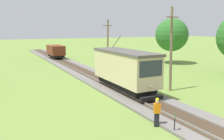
{
  "coord_description": "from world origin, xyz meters",
  "views": [
    {
      "loc": [
        -10.59,
        -5.82,
        5.78
      ],
      "look_at": [
        0.67,
        16.37,
        1.38
      ],
      "focal_mm": 37.79,
      "sensor_mm": 36.0,
      "label": 1
    }
  ],
  "objects_px": {
    "utility_pole_near_tram": "(171,49)",
    "tree_left_far": "(172,35)",
    "red_tram": "(125,68)",
    "track_worker": "(157,111)",
    "trackside_signal_marker": "(175,122)",
    "utility_pole_mid": "(108,44)",
    "second_worker": "(155,83)",
    "freight_car": "(56,51)"
  },
  "relations": [
    {
      "from": "red_tram",
      "to": "utility_pole_near_tram",
      "type": "distance_m",
      "value": 4.66
    },
    {
      "from": "utility_pole_near_tram",
      "to": "tree_left_far",
      "type": "relative_size",
      "value": 1.04
    },
    {
      "from": "utility_pole_near_tram",
      "to": "second_worker",
      "type": "height_order",
      "value": "utility_pole_near_tram"
    },
    {
      "from": "utility_pole_near_tram",
      "to": "trackside_signal_marker",
      "type": "height_order",
      "value": "utility_pole_near_tram"
    },
    {
      "from": "track_worker",
      "to": "utility_pole_near_tram",
      "type": "bearing_deg",
      "value": -20.26
    },
    {
      "from": "track_worker",
      "to": "second_worker",
      "type": "distance_m",
      "value": 7.39
    },
    {
      "from": "freight_car",
      "to": "utility_pole_near_tram",
      "type": "bearing_deg",
      "value": -81.61
    },
    {
      "from": "red_tram",
      "to": "track_worker",
      "type": "xyz_separation_m",
      "value": [
        -2.23,
        -7.71,
        -1.21
      ]
    },
    {
      "from": "trackside_signal_marker",
      "to": "tree_left_far",
      "type": "bearing_deg",
      "value": 49.75
    },
    {
      "from": "utility_pole_near_tram",
      "to": "second_worker",
      "type": "distance_m",
      "value": 3.56
    },
    {
      "from": "utility_pole_near_tram",
      "to": "tree_left_far",
      "type": "xyz_separation_m",
      "value": [
        11.89,
        13.68,
        0.78
      ]
    },
    {
      "from": "track_worker",
      "to": "utility_pole_mid",
      "type": "bearing_deg",
      "value": 7.23
    },
    {
      "from": "utility_pole_mid",
      "to": "track_worker",
      "type": "height_order",
      "value": "utility_pole_mid"
    },
    {
      "from": "trackside_signal_marker",
      "to": "track_worker",
      "type": "bearing_deg",
      "value": 106.2
    },
    {
      "from": "red_tram",
      "to": "utility_pole_near_tram",
      "type": "height_order",
      "value": "utility_pole_near_tram"
    },
    {
      "from": "second_worker",
      "to": "trackside_signal_marker",
      "type": "bearing_deg",
      "value": -41.09
    },
    {
      "from": "freight_car",
      "to": "utility_pole_near_tram",
      "type": "distance_m",
      "value": 27.88
    },
    {
      "from": "tree_left_far",
      "to": "red_tram",
      "type": "bearing_deg",
      "value": -142.57
    },
    {
      "from": "trackside_signal_marker",
      "to": "track_worker",
      "type": "relative_size",
      "value": 0.66
    },
    {
      "from": "freight_car",
      "to": "utility_pole_near_tram",
      "type": "height_order",
      "value": "utility_pole_near_tram"
    },
    {
      "from": "trackside_signal_marker",
      "to": "second_worker",
      "type": "xyz_separation_m",
      "value": [
        4.0,
        7.15,
        0.32
      ]
    },
    {
      "from": "utility_pole_near_tram",
      "to": "tree_left_far",
      "type": "bearing_deg",
      "value": 49.01
    },
    {
      "from": "freight_car",
      "to": "track_worker",
      "type": "distance_m",
      "value": 33.79
    },
    {
      "from": "trackside_signal_marker",
      "to": "tree_left_far",
      "type": "relative_size",
      "value": 0.16
    },
    {
      "from": "utility_pole_mid",
      "to": "tree_left_far",
      "type": "xyz_separation_m",
      "value": [
        11.89,
        0.31,
        1.13
      ]
    },
    {
      "from": "utility_pole_near_tram",
      "to": "freight_car",
      "type": "bearing_deg",
      "value": 98.39
    },
    {
      "from": "freight_car",
      "to": "tree_left_far",
      "type": "bearing_deg",
      "value": -40.87
    },
    {
      "from": "freight_car",
      "to": "utility_pole_mid",
      "type": "bearing_deg",
      "value": -73.97
    },
    {
      "from": "utility_pole_mid",
      "to": "trackside_signal_marker",
      "type": "relative_size",
      "value": 5.96
    },
    {
      "from": "utility_pole_mid",
      "to": "second_worker",
      "type": "xyz_separation_m",
      "value": [
        -1.95,
        -13.62,
        -2.63
      ]
    },
    {
      "from": "tree_left_far",
      "to": "freight_car",
      "type": "bearing_deg",
      "value": 139.13
    },
    {
      "from": "freight_car",
      "to": "track_worker",
      "type": "bearing_deg",
      "value": -93.79
    },
    {
      "from": "red_tram",
      "to": "track_worker",
      "type": "bearing_deg",
      "value": -106.17
    },
    {
      "from": "red_tram",
      "to": "tree_left_far",
      "type": "relative_size",
      "value": 1.15
    },
    {
      "from": "second_worker",
      "to": "utility_pole_mid",
      "type": "bearing_deg",
      "value": 159.98
    },
    {
      "from": "red_tram",
      "to": "utility_pole_near_tram",
      "type": "bearing_deg",
      "value": -20.09
    },
    {
      "from": "tree_left_far",
      "to": "track_worker",
      "type": "bearing_deg",
      "value": -132.39
    },
    {
      "from": "freight_car",
      "to": "track_worker",
      "type": "height_order",
      "value": "freight_car"
    },
    {
      "from": "tree_left_far",
      "to": "utility_pole_near_tram",
      "type": "bearing_deg",
      "value": -130.99
    },
    {
      "from": "utility_pole_mid",
      "to": "trackside_signal_marker",
      "type": "xyz_separation_m",
      "value": [
        -5.95,
        -20.76,
        -2.94
      ]
    },
    {
      "from": "freight_car",
      "to": "tree_left_far",
      "type": "relative_size",
      "value": 0.7
    },
    {
      "from": "utility_pole_near_tram",
      "to": "utility_pole_mid",
      "type": "xyz_separation_m",
      "value": [
        0.0,
        13.37,
        -0.34
      ]
    }
  ]
}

